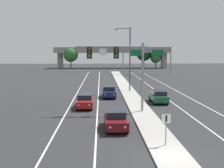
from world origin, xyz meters
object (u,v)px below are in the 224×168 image
at_px(car_oncoming_darkred, 116,119).
at_px(tree_far_left_b, 71,55).
at_px(highway_sign_gantry, 147,52).
at_px(street_lamp_median, 129,55).
at_px(tree_far_right_c, 144,53).
at_px(overhead_signal_mast, 121,62).
at_px(tree_far_right_a, 156,58).
at_px(car_oncoming_navy, 109,92).
at_px(median_sign_post, 166,124).
at_px(car_receding_green, 158,96).
at_px(car_oncoming_red, 85,101).

xyz_separation_m(car_oncoming_darkred, tree_far_left_b, (-12.08, 83.35, 4.21)).
relative_size(car_oncoming_darkred, highway_sign_gantry, 0.34).
height_order(street_lamp_median, tree_far_right_c, street_lamp_median).
xyz_separation_m(overhead_signal_mast, street_lamp_median, (2.24, 15.88, 0.47)).
distance_m(highway_sign_gantry, tree_far_right_a, 31.29).
height_order(car_oncoming_darkred, highway_sign_gantry, highway_sign_gantry).
distance_m(car_oncoming_navy, tree_far_right_c, 71.96).
bearing_deg(overhead_signal_mast, tree_far_right_c, 80.02).
bearing_deg(car_oncoming_navy, street_lamp_median, 60.61).
bearing_deg(tree_far_left_b, tree_far_right_c, 7.29).
relative_size(median_sign_post, car_oncoming_navy, 0.49).
xyz_separation_m(street_lamp_median, tree_far_left_b, (-15.24, 60.93, -0.76)).
height_order(tree_far_right_a, tree_far_right_c, tree_far_right_c).
height_order(highway_sign_gantry, tree_far_right_c, tree_far_right_c).
bearing_deg(car_receding_green, tree_far_right_a, 79.74).
xyz_separation_m(street_lamp_median, car_oncoming_darkred, (-3.17, -22.42, -4.97)).
bearing_deg(tree_far_left_b, car_oncoming_navy, -79.82).
xyz_separation_m(tree_far_right_a, tree_far_left_b, (-31.38, -2.30, 1.23)).
bearing_deg(car_oncoming_red, median_sign_post, -66.26).
bearing_deg(tree_far_right_c, tree_far_right_a, -15.44).
distance_m(car_oncoming_red, tree_far_right_c, 79.81).
distance_m(overhead_signal_mast, median_sign_post, 12.25).
bearing_deg(tree_far_right_a, tree_far_left_b, -175.81).
distance_m(tree_far_right_a, tree_far_right_c, 4.69).
xyz_separation_m(overhead_signal_mast, car_receding_green, (5.09, 5.66, -4.50)).
relative_size(median_sign_post, car_oncoming_darkred, 0.49).
height_order(car_oncoming_red, car_receding_green, same).
relative_size(car_oncoming_red, tree_far_right_c, 0.54).
relative_size(car_receding_green, tree_far_right_c, 0.54).
height_order(street_lamp_median, car_oncoming_navy, street_lamp_median).
bearing_deg(overhead_signal_mast, highway_sign_gantry, 78.04).
xyz_separation_m(highway_sign_gantry, tree_far_left_b, (-23.37, 27.85, -1.13)).
distance_m(car_oncoming_darkred, tree_far_left_b, 84.33).
xyz_separation_m(street_lamp_median, car_oncoming_navy, (-3.26, -5.80, -4.97)).
bearing_deg(car_oncoming_navy, median_sign_post, -81.39).
relative_size(car_oncoming_navy, tree_far_left_b, 0.58).
bearing_deg(tree_far_right_c, highway_sign_gantry, -96.84).
distance_m(median_sign_post, car_oncoming_darkred, 5.88).
relative_size(car_oncoming_red, highway_sign_gantry, 0.34).
bearing_deg(highway_sign_gantry, tree_far_left_b, 130.00).
distance_m(street_lamp_median, highway_sign_gantry, 34.06).
distance_m(car_oncoming_red, tree_far_left_b, 74.79).
distance_m(street_lamp_median, tree_far_left_b, 62.81).
distance_m(car_oncoming_navy, tree_far_left_b, 67.92).
relative_size(car_receding_green, tree_far_left_b, 0.58).
xyz_separation_m(car_oncoming_navy, tree_far_left_b, (-11.98, 66.72, 4.21)).
distance_m(median_sign_post, tree_far_right_a, 92.01).
height_order(car_oncoming_navy, tree_far_right_a, tree_far_right_a).
height_order(median_sign_post, car_receding_green, median_sign_post).
bearing_deg(tree_far_right_c, tree_far_left_b, -172.71).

